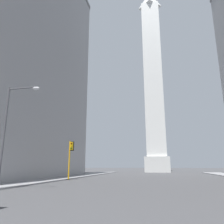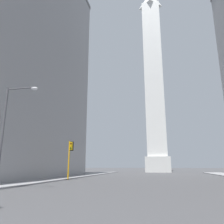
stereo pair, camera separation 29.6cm
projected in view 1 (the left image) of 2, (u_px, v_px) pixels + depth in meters
sidewalk_left at (33, 181)px, 26.58m from camera, size 5.00×82.74×0.15m
obelisk at (153, 76)px, 72.92m from camera, size 7.36×7.36×64.21m
traffic_light_mid_left at (70, 154)px, 30.98m from camera, size 0.77×0.51×5.35m
street_lamp at (10, 125)px, 18.88m from camera, size 3.12×0.36×8.80m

